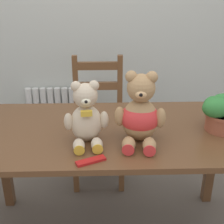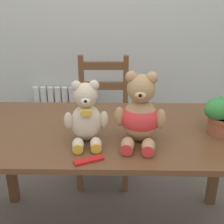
{
  "view_description": "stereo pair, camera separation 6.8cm",
  "coord_description": "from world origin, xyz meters",
  "px_view_note": "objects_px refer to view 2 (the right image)",
  "views": [
    {
      "loc": [
        -0.03,
        -1.12,
        1.55
      ],
      "look_at": [
        0.01,
        0.27,
        0.92
      ],
      "focal_mm": 50.0,
      "sensor_mm": 36.0,
      "label": 1
    },
    {
      "loc": [
        0.03,
        -1.12,
        1.55
      ],
      "look_at": [
        0.01,
        0.27,
        0.92
      ],
      "focal_mm": 50.0,
      "sensor_mm": 36.0,
      "label": 2
    }
  ],
  "objects_px": {
    "teddy_bear_right": "(140,115)",
    "chocolate_bar": "(89,160)",
    "teddy_bear_left": "(86,116)",
    "wooden_chair_behind": "(103,124)"
  },
  "relations": [
    {
      "from": "wooden_chair_behind",
      "to": "teddy_bear_right",
      "type": "relative_size",
      "value": 2.7
    },
    {
      "from": "chocolate_bar",
      "to": "teddy_bear_right",
      "type": "bearing_deg",
      "value": 39.02
    },
    {
      "from": "wooden_chair_behind",
      "to": "teddy_bear_right",
      "type": "distance_m",
      "value": 0.95
    },
    {
      "from": "teddy_bear_right",
      "to": "chocolate_bar",
      "type": "xyz_separation_m",
      "value": [
        -0.24,
        -0.19,
        -0.14
      ]
    },
    {
      "from": "teddy_bear_right",
      "to": "chocolate_bar",
      "type": "bearing_deg",
      "value": 46.09
    },
    {
      "from": "teddy_bear_left",
      "to": "chocolate_bar",
      "type": "xyz_separation_m",
      "value": [
        0.02,
        -0.19,
        -0.13
      ]
    },
    {
      "from": "wooden_chair_behind",
      "to": "chocolate_bar",
      "type": "xyz_separation_m",
      "value": [
        -0.02,
        -1.0,
        0.31
      ]
    },
    {
      "from": "wooden_chair_behind",
      "to": "teddy_bear_right",
      "type": "bearing_deg",
      "value": 105.27
    },
    {
      "from": "teddy_bear_right",
      "to": "wooden_chair_behind",
      "type": "bearing_deg",
      "value": -67.66
    },
    {
      "from": "wooden_chair_behind",
      "to": "chocolate_bar",
      "type": "height_order",
      "value": "wooden_chair_behind"
    }
  ]
}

